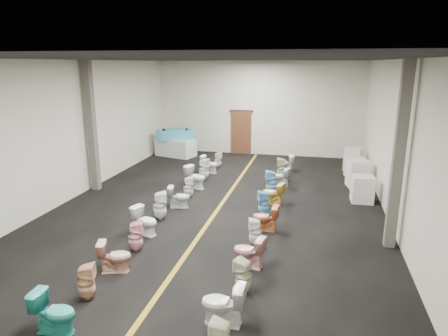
{
  "coord_description": "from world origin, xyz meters",
  "views": [
    {
      "loc": [
        2.84,
        -11.28,
        4.4
      ],
      "look_at": [
        -0.04,
        1.0,
        1.07
      ],
      "focal_mm": 32.0,
      "sensor_mm": 36.0,
      "label": 1
    }
  ],
  "objects": [
    {
      "name": "appliance_crate_d",
      "position": [
        4.4,
        5.92,
        0.46
      ],
      "size": [
        0.8,
        0.8,
        0.93
      ],
      "primitive_type": "cube",
      "rotation": [
        0.0,
        0.0,
        -0.28
      ],
      "color": "silver",
      "rests_on": "floor"
    },
    {
      "name": "column_right",
      "position": [
        4.75,
        -1.5,
        2.25
      ],
      "size": [
        0.25,
        0.25,
        4.5
      ],
      "primitive_type": "cube",
      "color": "#59544C",
      "rests_on": "floor"
    },
    {
      "name": "toilet_left_8",
      "position": [
        -1.32,
        1.95,
        0.41
      ],
      "size": [
        0.9,
        0.71,
        0.81
      ],
      "primitive_type": "imported",
      "rotation": [
        0.0,
        0.0,
        1.2
      ],
      "color": "white",
      "rests_on": "floor"
    },
    {
      "name": "wall_right",
      "position": [
        5.0,
        0.0,
        2.25
      ],
      "size": [
        0.0,
        16.0,
        16.0
      ],
      "primitive_type": "plane",
      "rotation": [
        1.57,
        0.0,
        -1.57
      ],
      "color": "beige",
      "rests_on": "ground"
    },
    {
      "name": "toilet_right_7",
      "position": [
        1.6,
        0.88,
        0.36
      ],
      "size": [
        0.8,
        0.6,
        0.72
      ],
      "primitive_type": "imported",
      "rotation": [
        0.0,
        0.0,
        -1.88
      ],
      "color": "#E6BF47",
      "rests_on": "floor"
    },
    {
      "name": "toilet_right_3",
      "position": [
        1.54,
        -3.32,
        0.36
      ],
      "size": [
        0.77,
        0.53,
        0.73
      ],
      "primitive_type": "imported",
      "rotation": [
        0.0,
        0.0,
        -1.76
      ],
      "color": "pink",
      "rests_on": "floor"
    },
    {
      "name": "toilet_left_7",
      "position": [
        -1.23,
        0.85,
        0.37
      ],
      "size": [
        0.42,
        0.42,
        0.74
      ],
      "primitive_type": "imported",
      "rotation": [
        0.0,
        0.0,
        1.88
      ],
      "color": "silver",
      "rests_on": "floor"
    },
    {
      "name": "appliance_crate_b",
      "position": [
        4.4,
        3.41,
        0.49
      ],
      "size": [
        0.84,
        0.84,
        0.98
      ],
      "primitive_type": "cube",
      "rotation": [
        0.0,
        0.0,
        0.19
      ],
      "color": "silver",
      "rests_on": "floor"
    },
    {
      "name": "aisle_stripe",
      "position": [
        0.0,
        0.0,
        0.0
      ],
      "size": [
        0.12,
        15.6,
        0.01
      ],
      "primitive_type": "cube",
      "color": "#987316",
      "rests_on": "floor"
    },
    {
      "name": "appliance_crate_a",
      "position": [
        4.4,
        1.77,
        0.43
      ],
      "size": [
        0.71,
        0.71,
        0.87
      ],
      "primitive_type": "cube",
      "rotation": [
        0.0,
        0.0,
        0.05
      ],
      "color": "silver",
      "rests_on": "floor"
    },
    {
      "name": "bathtub",
      "position": [
        -3.79,
        6.68,
        1.07
      ],
      "size": [
        1.76,
        1.13,
        0.55
      ],
      "rotation": [
        0.0,
        0.0,
        0.41
      ],
      "color": "#3FA4B7",
      "rests_on": "display_table"
    },
    {
      "name": "door_frame",
      "position": [
        -0.8,
        7.95,
        2.12
      ],
      "size": [
        1.15,
        0.08,
        0.1
      ],
      "primitive_type": "cube",
      "color": "#331C11",
      "rests_on": "back_door"
    },
    {
      "name": "toilet_left_3",
      "position": [
        -1.23,
        -3.2,
        0.38
      ],
      "size": [
        0.45,
        0.45,
        0.77
      ],
      "primitive_type": "imported",
      "rotation": [
        0.0,
        0.0,
        1.95
      ],
      "color": "#EAA4AC",
      "rests_on": "floor"
    },
    {
      "name": "toilet_left_6",
      "position": [
        -1.23,
        -0.1,
        0.35
      ],
      "size": [
        0.74,
        0.5,
        0.69
      ],
      "primitive_type": "imported",
      "rotation": [
        0.0,
        0.0,
        1.76
      ],
      "color": "silver",
      "rests_on": "floor"
    },
    {
      "name": "toilet_left_0",
      "position": [
        -1.24,
        -6.28,
        0.37
      ],
      "size": [
        0.75,
        0.44,
        0.75
      ],
      "primitive_type": "imported",
      "rotation": [
        0.0,
        0.0,
        1.6
      ],
      "color": "teal",
      "rests_on": "floor"
    },
    {
      "name": "toilet_right_9",
      "position": [
        1.65,
        2.94,
        0.35
      ],
      "size": [
        0.77,
        0.6,
        0.69
      ],
      "primitive_type": "imported",
      "rotation": [
        0.0,
        0.0,
        -1.92
      ],
      "color": "silver",
      "rests_on": "floor"
    },
    {
      "name": "toilet_left_5",
      "position": [
        -1.43,
        -1.18,
        0.42
      ],
      "size": [
        0.51,
        0.51,
        0.85
      ],
      "primitive_type": "imported",
      "rotation": [
        0.0,
        0.0,
        1.99
      ],
      "color": "white",
      "rests_on": "floor"
    },
    {
      "name": "display_table",
      "position": [
        -3.79,
        6.68,
        0.41
      ],
      "size": [
        2.05,
        1.41,
        0.83
      ],
      "primitive_type": "cube",
      "rotation": [
        0.0,
        0.0,
        -0.28
      ],
      "color": "silver",
      "rests_on": "floor"
    },
    {
      "name": "toilet_right_8",
      "position": [
        1.44,
        1.84,
        0.43
      ],
      "size": [
        0.47,
        0.47,
        0.85
      ],
      "primitive_type": "imported",
      "rotation": [
        0.0,
        0.0,
        -1.32
      ],
      "color": "#76B4E5",
      "rests_on": "floor"
    },
    {
      "name": "toilet_left_9",
      "position": [
        -1.3,
        2.97,
        0.43
      ],
      "size": [
        0.42,
        0.41,
        0.85
      ],
      "primitive_type": "imported",
      "rotation": [
        0.0,
        0.0,
        1.5
      ],
      "color": "white",
      "rests_on": "floor"
    },
    {
      "name": "back_door",
      "position": [
        -0.8,
        7.94,
        1.05
      ],
      "size": [
        1.0,
        0.1,
        2.1
      ],
      "primitive_type": "cube",
      "color": "#562D19",
      "rests_on": "floor"
    },
    {
      "name": "toilet_right_2",
      "position": [
        1.62,
        -4.38,
        0.36
      ],
      "size": [
        0.43,
        0.42,
        0.72
      ],
      "primitive_type": "imported",
      "rotation": [
        0.0,
        0.0,
        -1.94
      ],
      "color": "beige",
      "rests_on": "floor"
    },
    {
      "name": "toilet_left_10",
      "position": [
        -1.37,
        4.04,
        0.36
      ],
      "size": [
        0.73,
        0.44,
        0.72
      ],
      "primitive_type": "imported",
      "rotation": [
        0.0,
        0.0,
        1.52
      ],
      "color": "white",
      "rests_on": "floor"
    },
    {
      "name": "wall_front",
      "position": [
        0.0,
        -8.0,
        2.25
      ],
      "size": [
        10.0,
        0.0,
        10.0
      ],
      "primitive_type": "plane",
      "rotation": [
        -1.57,
        0.0,
        0.0
      ],
      "color": "beige",
      "rests_on": "ground"
    },
    {
      "name": "floor",
      "position": [
        0.0,
        0.0,
        0.0
      ],
      "size": [
        16.0,
        16.0,
        0.0
      ],
      "primitive_type": "plane",
      "color": "black",
      "rests_on": "ground"
    },
    {
      "name": "toilet_right_1",
      "position": [
        1.45,
        -5.42,
        0.39
      ],
      "size": [
        0.77,
        0.45,
        0.78
      ],
      "primitive_type": "imported",
      "rotation": [
        0.0,
        0.0,
        -1.59
      ],
      "color": "white",
      "rests_on": "floor"
    },
    {
      "name": "toilet_right_6",
      "position": [
        1.45,
        -0.2,
        0.38
      ],
      "size": [
        0.45,
        0.45,
        0.77
      ],
      "primitive_type": "imported",
      "rotation": [
        0.0,
        0.0,
        -1.2
      ],
      "color": "#6EB3DE",
      "rests_on": "floor"
    },
    {
      "name": "appliance_crate_c",
      "position": [
        4.4,
        4.75,
        0.39
      ],
      "size": [
        0.8,
        0.8,
        0.79
      ],
      "primitive_type": "cube",
      "rotation": [
        0.0,
        0.0,
        0.17
      ],
      "color": "beige",
      "rests_on": "floor"
    },
    {
      "name": "toilet_left_11",
      "position": [
        -1.24,
        4.95,
        0.34
      ],
      "size": [
        0.32,
        0.31,
        0.68
      ],
      "primitive_type": "imported",
      "rotation": [
        0.0,
        0.0,
        1.56
      ],
      "color": "white",
      "rests_on": "floor"
    },
    {
      "name": "toilet_left_4",
      "position": [
        -1.42,
        -2.23,
        0.37
      ],
      "size": [
        0.83,
        0.64,
        0.75
      ],
      "primitive_type": "imported",
      "rotation": [
        0.0,
        0.0,
        1.22
      ],
      "color": "white",
      "rests_on": "floor"
    },
    {
      "name": "wall_left",
      "position": [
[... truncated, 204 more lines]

